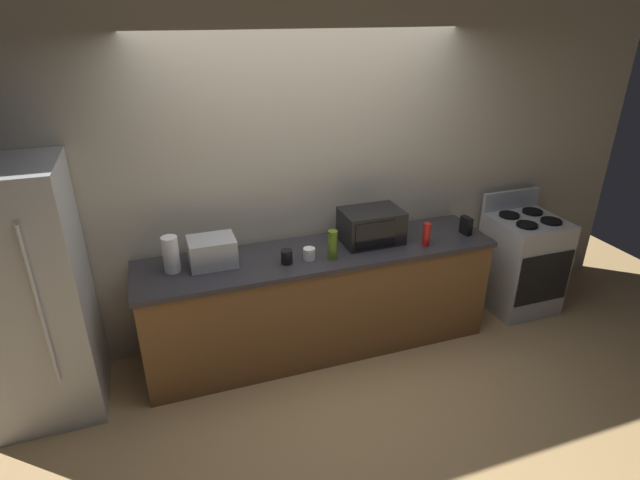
{
  "coord_description": "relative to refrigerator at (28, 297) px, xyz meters",
  "views": [
    {
      "loc": [
        -1.15,
        -2.93,
        2.65
      ],
      "look_at": [
        0.0,
        0.4,
        1.0
      ],
      "focal_mm": 28.25,
      "sensor_mm": 36.0,
      "label": 1
    }
  ],
  "objects": [
    {
      "name": "counter_run",
      "position": [
        2.05,
        0.0,
        -0.45
      ],
      "size": [
        2.84,
        0.64,
        0.9
      ],
      "color": "brown",
      "rests_on": "ground_plane"
    },
    {
      "name": "ground_plane",
      "position": [
        2.05,
        -0.4,
        -0.9
      ],
      "size": [
        8.0,
        8.0,
        0.0
      ],
      "primitive_type": "plane",
      "color": "tan"
    },
    {
      "name": "microwave",
      "position": [
        2.5,
        0.05,
        0.13
      ],
      "size": [
        0.48,
        0.35,
        0.27
      ],
      "color": "black",
      "rests_on": "counter_run"
    },
    {
      "name": "cordless_phone",
      "position": [
        3.32,
        -0.08,
        0.07
      ],
      "size": [
        0.06,
        0.11,
        0.15
      ],
      "primitive_type": "cube",
      "rotation": [
        0.0,
        0.0,
        0.1
      ],
      "color": "black",
      "rests_on": "counter_run"
    },
    {
      "name": "refrigerator",
      "position": [
        0.0,
        0.0,
        0.0
      ],
      "size": [
        0.72,
        0.73,
        1.8
      ],
      "color": "#B7BABF",
      "rests_on": "ground_plane"
    },
    {
      "name": "bottle_olive_oil",
      "position": [
        2.1,
        -0.14,
        0.11
      ],
      "size": [
        0.07,
        0.07,
        0.23
      ],
      "primitive_type": "cylinder",
      "color": "#4C6B19",
      "rests_on": "counter_run"
    },
    {
      "name": "toaster_oven",
      "position": [
        1.23,
        0.06,
        0.1
      ],
      "size": [
        0.34,
        0.26,
        0.21
      ],
      "primitive_type": "cube",
      "color": "#B7BABF",
      "rests_on": "counter_run"
    },
    {
      "name": "bottle_hot_sauce",
      "position": [
        2.89,
        -0.17,
        0.09
      ],
      "size": [
        0.06,
        0.06,
        0.19
      ],
      "primitive_type": "cylinder",
      "color": "red",
      "rests_on": "counter_run"
    },
    {
      "name": "mug_black",
      "position": [
        1.75,
        -0.1,
        0.05
      ],
      "size": [
        0.09,
        0.09,
        0.11
      ],
      "primitive_type": "cylinder",
      "color": "black",
      "rests_on": "counter_run"
    },
    {
      "name": "mug_white",
      "position": [
        1.93,
        -0.1,
        0.05
      ],
      "size": [
        0.09,
        0.09,
        0.09
      ],
      "primitive_type": "cylinder",
      "color": "white",
      "rests_on": "counter_run"
    },
    {
      "name": "paper_towel_roll",
      "position": [
        0.94,
        0.05,
        0.13
      ],
      "size": [
        0.12,
        0.12,
        0.27
      ],
      "primitive_type": "cylinder",
      "color": "white",
      "rests_on": "counter_run"
    },
    {
      "name": "back_wall",
      "position": [
        2.05,
        0.41,
        0.45
      ],
      "size": [
        6.4,
        0.1,
        2.7
      ],
      "primitive_type": "cube",
      "color": "#B2A893",
      "rests_on": "ground_plane"
    },
    {
      "name": "stove_range",
      "position": [
        4.05,
        0.0,
        -0.44
      ],
      "size": [
        0.6,
        0.61,
        1.08
      ],
      "color": "#B7BABF",
      "rests_on": "ground_plane"
    }
  ]
}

